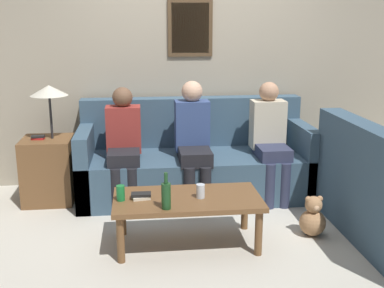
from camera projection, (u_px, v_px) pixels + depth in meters
The scene contains 13 objects.
ground_plane at pixel (202, 213), 4.58m from camera, with size 16.00×16.00×0.00m, color beige.
wall_back at pixel (190, 65), 5.27m from camera, with size 9.00×0.08×2.60m.
couch_main at pixel (195, 163), 5.04m from camera, with size 2.37×0.94×0.97m.
coffee_table at pixel (187, 203), 3.85m from camera, with size 1.18×0.61×0.41m.
side_table_with_lamp at pixel (49, 164), 4.80m from camera, with size 0.48×0.48×1.18m.
wine_bottle at pixel (166, 195), 3.58m from camera, with size 0.07×0.07×0.28m.
drinking_glass at pixel (200, 191), 3.81m from camera, with size 0.07×0.07×0.11m.
book_stack at pixel (141, 196), 3.80m from camera, with size 0.16×0.12×0.05m.
soda_can at pixel (121, 193), 3.76m from camera, with size 0.07×0.07×0.12m.
person_left at pixel (124, 142), 4.70m from camera, with size 0.34×0.58×1.15m.
person_middle at pixel (193, 138), 4.75m from camera, with size 0.34×0.61×1.20m.
person_right at pixel (270, 136), 4.85m from camera, with size 0.34×0.59×1.18m.
teddy_bear at pixel (313, 218), 4.07m from camera, with size 0.22×0.22×0.35m.
Camera 1 is at (-0.58, -4.24, 1.77)m, focal length 45.00 mm.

